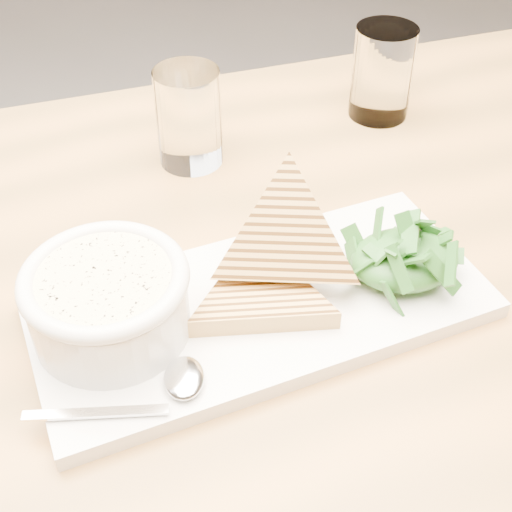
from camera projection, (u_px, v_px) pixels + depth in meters
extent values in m
cube|color=olive|center=(319.00, 296.00, 0.67)|extent=(1.30, 0.92, 0.04)
cube|color=silver|center=(262.00, 307.00, 0.62)|extent=(0.41, 0.23, 0.02)
cylinder|color=silver|center=(109.00, 308.00, 0.57)|extent=(0.13, 0.13, 0.05)
cylinder|color=beige|center=(104.00, 280.00, 0.55)|extent=(0.11, 0.11, 0.01)
torus|color=silver|center=(104.00, 278.00, 0.55)|extent=(0.13, 0.13, 0.01)
ellipsoid|color=#0D3B0C|center=(404.00, 259.00, 0.63)|extent=(0.10, 0.08, 0.04)
ellipsoid|color=silver|center=(184.00, 378.00, 0.54)|extent=(0.04, 0.05, 0.01)
cube|color=silver|center=(96.00, 413.00, 0.52)|extent=(0.11, 0.03, 0.00)
cylinder|color=white|center=(189.00, 118.00, 0.77)|extent=(0.07, 0.07, 0.11)
cylinder|color=white|center=(382.00, 73.00, 0.84)|extent=(0.07, 0.07, 0.11)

